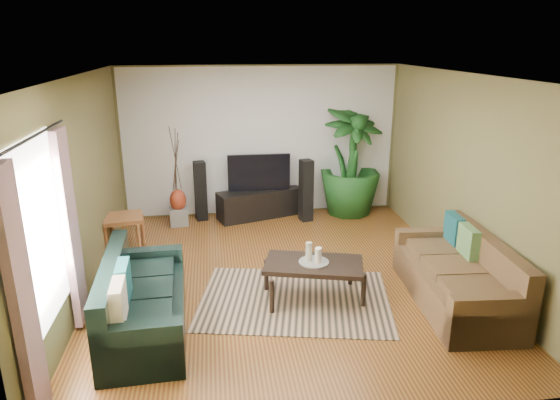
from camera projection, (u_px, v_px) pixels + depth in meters
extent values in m
plane|color=brown|center=(282.00, 277.00, 6.85)|extent=(5.50, 5.50, 0.00)
plane|color=white|center=(282.00, 75.00, 6.03)|extent=(5.50, 5.50, 0.00)
plane|color=brown|center=(261.00, 142.00, 9.03)|extent=(5.00, 0.00, 5.00)
plane|color=brown|center=(332.00, 279.00, 3.85)|extent=(5.00, 0.00, 5.00)
plane|color=brown|center=(81.00, 190.00, 6.11)|extent=(0.00, 5.50, 5.50)
plane|color=brown|center=(464.00, 176.00, 6.76)|extent=(0.00, 5.50, 5.50)
plane|color=white|center=(261.00, 142.00, 9.02)|extent=(4.90, 0.00, 4.90)
plane|color=white|center=(40.00, 234.00, 4.59)|extent=(0.00, 1.80, 1.80)
cube|color=gray|center=(22.00, 298.00, 3.97)|extent=(0.08, 0.35, 2.20)
cube|color=gray|center=(71.00, 230.00, 5.38)|extent=(0.08, 0.35, 2.20)
cylinder|color=black|center=(31.00, 138.00, 4.32)|extent=(0.03, 1.90, 0.03)
cube|color=black|center=(145.00, 295.00, 5.49)|extent=(0.94, 2.00, 0.85)
cube|color=brown|center=(456.00, 271.00, 6.08)|extent=(1.06, 2.12, 0.85)
cube|color=tan|center=(295.00, 299.00, 6.25)|extent=(2.63, 2.10, 0.01)
cube|color=black|center=(313.00, 280.00, 6.22)|extent=(1.33, 0.94, 0.49)
cylinder|color=gray|center=(314.00, 262.00, 6.14)|extent=(0.37, 0.37, 0.02)
cylinder|color=beige|center=(309.00, 252.00, 6.13)|extent=(0.08, 0.08, 0.24)
cylinder|color=white|center=(318.00, 256.00, 6.08)|extent=(0.08, 0.08, 0.19)
cylinder|color=white|center=(319.00, 253.00, 6.18)|extent=(0.08, 0.08, 0.15)
cube|color=black|center=(259.00, 203.00, 9.12)|extent=(1.59, 0.92, 0.51)
cube|color=black|center=(259.00, 172.00, 8.94)|extent=(1.12, 0.06, 0.66)
cube|color=black|center=(201.00, 191.00, 8.90)|extent=(0.23, 0.25, 1.07)
cube|color=black|center=(306.00, 191.00, 8.86)|extent=(0.25, 0.26, 1.11)
imported|color=#184A19|center=(350.00, 161.00, 9.10)|extent=(1.45, 1.45, 1.99)
cylinder|color=black|center=(348.00, 206.00, 9.36)|extent=(0.37, 0.37, 0.29)
cube|color=gray|center=(179.00, 216.00, 8.76)|extent=(0.34, 0.34, 0.31)
ellipsoid|color=maroon|center=(178.00, 200.00, 8.67)|extent=(0.28, 0.28, 0.40)
cube|color=#955330|center=(125.00, 234.00, 7.58)|extent=(0.63, 0.63, 0.58)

